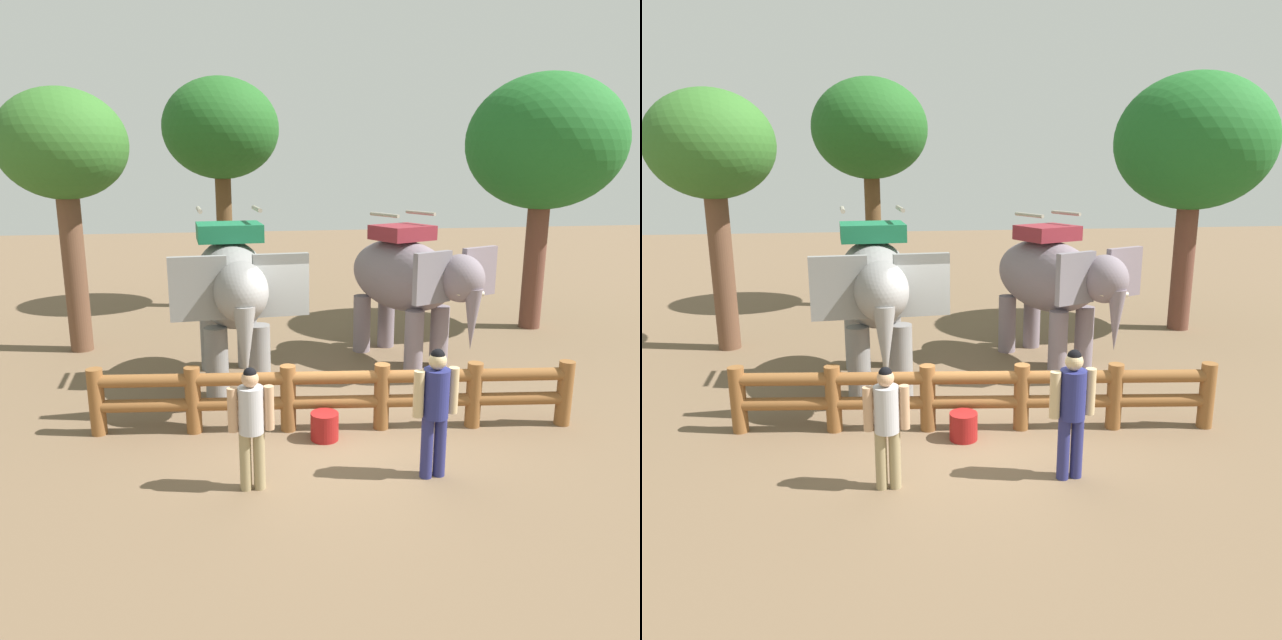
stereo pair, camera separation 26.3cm
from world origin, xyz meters
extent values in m
plane|color=brown|center=(0.00, 0.00, 0.00)|extent=(60.00, 60.00, 0.00)
cylinder|color=brown|center=(-3.60, 0.61, 0.53)|extent=(0.24, 0.24, 1.05)
cylinder|color=brown|center=(-2.16, 0.45, 0.53)|extent=(0.24, 0.24, 1.05)
cylinder|color=brown|center=(-0.72, 0.29, 0.53)|extent=(0.24, 0.24, 1.05)
cylinder|color=brown|center=(0.72, 0.13, 0.53)|extent=(0.24, 0.24, 1.05)
cylinder|color=brown|center=(2.16, -0.04, 0.53)|extent=(0.24, 0.24, 1.05)
cylinder|color=brown|center=(3.60, -0.20, 0.53)|extent=(0.24, 0.24, 1.05)
cylinder|color=brown|center=(0.00, 0.21, 0.45)|extent=(7.23, 1.01, 0.20)
cylinder|color=brown|center=(0.00, 0.21, 0.85)|extent=(7.23, 1.01, 0.20)
cylinder|color=gray|center=(-1.07, 1.73, 0.67)|extent=(0.40, 0.40, 1.33)
cylinder|color=gray|center=(-1.80, 1.68, 0.67)|extent=(0.40, 0.40, 1.33)
cylinder|color=gray|center=(-1.19, 3.53, 0.67)|extent=(0.40, 0.40, 1.33)
cylinder|color=gray|center=(-1.92, 3.48, 0.67)|extent=(0.40, 0.40, 1.33)
ellipsoid|color=gray|center=(-1.49, 2.61, 1.92)|extent=(1.54, 3.09, 1.55)
ellipsoid|color=gray|center=(-1.37, 0.84, 2.11)|extent=(0.92, 1.06, 0.95)
cube|color=gray|center=(-0.73, 1.01, 2.17)|extent=(0.90, 0.20, 1.00)
cube|color=gray|center=(-2.02, 0.91, 2.17)|extent=(0.90, 0.20, 1.00)
cone|color=gray|center=(-1.34, 0.49, 1.35)|extent=(0.36, 0.36, 1.22)
cube|color=#1A6B42|center=(-1.49, 2.61, 2.85)|extent=(1.20, 1.08, 0.31)
cylinder|color=#A59E8C|center=(-0.99, 2.64, 3.25)|extent=(0.14, 0.90, 0.08)
cylinder|color=#A59E8C|center=(-2.00, 2.57, 3.25)|extent=(0.14, 0.90, 0.08)
cylinder|color=slate|center=(2.67, 2.94, 0.63)|extent=(0.38, 0.38, 1.25)
cylinder|color=slate|center=(2.05, 2.65, 0.63)|extent=(0.38, 0.38, 1.25)
cylinder|color=slate|center=(1.98, 4.48, 0.63)|extent=(0.38, 0.38, 1.25)
cylinder|color=slate|center=(1.35, 4.20, 0.63)|extent=(0.38, 0.38, 1.25)
ellipsoid|color=slate|center=(2.01, 3.57, 1.80)|extent=(2.30, 3.08, 1.46)
ellipsoid|color=slate|center=(2.70, 2.05, 1.98)|extent=(1.11, 1.18, 0.89)
cube|color=gray|center=(3.20, 2.40, 2.04)|extent=(0.81, 0.46, 0.94)
cube|color=slate|center=(2.10, 1.90, 2.04)|extent=(0.81, 0.46, 0.94)
cone|color=slate|center=(2.83, 1.75, 1.27)|extent=(0.33, 0.33, 1.15)
cone|color=beige|center=(2.95, 1.90, 1.73)|extent=(0.39, 0.25, 0.16)
cone|color=beige|center=(2.65, 1.76, 1.73)|extent=(0.39, 0.25, 0.16)
cube|color=maroon|center=(2.01, 3.57, 2.68)|extent=(1.36, 1.29, 0.29)
cylinder|color=#A59E8C|center=(2.45, 3.76, 3.05)|extent=(0.41, 0.80, 0.07)
cylinder|color=#A59E8C|center=(1.58, 3.37, 3.05)|extent=(0.41, 0.80, 0.07)
cylinder|color=#9A875E|center=(-1.28, -1.41, 0.39)|extent=(0.15, 0.15, 0.78)
cylinder|color=#9A875E|center=(-1.45, -1.41, 0.39)|extent=(0.15, 0.15, 0.78)
cylinder|color=#B6B5BA|center=(-1.37, -1.41, 1.08)|extent=(0.32, 0.32, 0.60)
cylinder|color=tan|center=(-1.14, -1.41, 1.09)|extent=(0.13, 0.13, 0.57)
cylinder|color=tan|center=(-1.59, -1.41, 1.09)|extent=(0.13, 0.13, 0.57)
sphere|color=tan|center=(-1.37, -1.41, 1.48)|extent=(0.22, 0.22, 0.22)
sphere|color=black|center=(-1.37, -1.41, 1.54)|extent=(0.17, 0.17, 0.17)
cylinder|color=navy|center=(1.09, -1.46, 0.42)|extent=(0.16, 0.16, 0.85)
cylinder|color=navy|center=(0.91, -1.48, 0.42)|extent=(0.16, 0.16, 0.85)
cylinder|color=navy|center=(1.00, -1.47, 1.17)|extent=(0.38, 0.38, 0.65)
cylinder|color=tan|center=(1.24, -1.44, 1.19)|extent=(0.14, 0.14, 0.61)
cylinder|color=tan|center=(0.76, -1.50, 1.19)|extent=(0.14, 0.14, 0.61)
sphere|color=tan|center=(1.00, -1.47, 1.61)|extent=(0.23, 0.23, 0.23)
sphere|color=black|center=(1.00, -1.47, 1.67)|extent=(0.18, 0.18, 0.18)
cylinder|color=brown|center=(-4.79, 5.28, 1.85)|extent=(0.48, 0.48, 3.70)
ellipsoid|color=#326926|center=(-4.79, 5.28, 4.43)|extent=(2.65, 2.65, 2.26)
cylinder|color=brown|center=(-1.52, 9.14, 2.05)|extent=(0.44, 0.44, 4.11)
ellipsoid|color=#21591F|center=(-1.52, 9.14, 4.98)|extent=(3.17, 3.17, 2.70)
cylinder|color=brown|center=(6.04, 5.52, 1.76)|extent=(0.52, 0.52, 3.52)
ellipsoid|color=#1E6123|center=(6.04, 5.52, 4.54)|extent=(3.71, 3.71, 3.15)
cylinder|color=maroon|center=(-0.22, -0.13, 0.21)|extent=(0.42, 0.42, 0.42)
camera|label=1|loc=(-1.66, -8.48, 4.00)|focal=34.28mm
camera|label=2|loc=(-1.40, -8.52, 4.00)|focal=34.28mm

